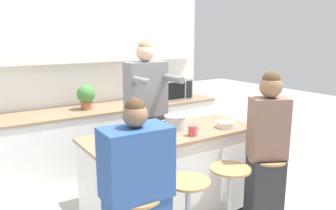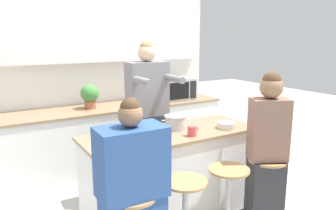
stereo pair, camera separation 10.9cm
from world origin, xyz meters
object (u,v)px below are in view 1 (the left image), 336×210
at_px(cooking_pot, 175,122).
at_px(person_cooking, 146,123).
at_px(kitchen_island, 172,176).
at_px(person_seated_near, 266,156).
at_px(person_wrapped_blanket, 137,200).
at_px(potted_plant, 86,95).
at_px(bar_stool_rightmost, 265,190).
at_px(coffee_cup_near, 193,131).
at_px(fruit_bowl, 226,125).
at_px(microwave, 171,89).
at_px(banana_bunch, 134,143).
at_px(bar_stool_center_right, 229,203).

bearing_deg(cooking_pot, person_cooking, 96.83).
height_order(kitchen_island, person_seated_near, person_seated_near).
relative_size(person_wrapped_blanket, cooking_pot, 4.58).
relative_size(kitchen_island, potted_plant, 5.40).
height_order(bar_stool_rightmost, cooking_pot, cooking_pot).
distance_m(bar_stool_rightmost, coffee_cup_near, 0.91).
bearing_deg(kitchen_island, person_wrapped_blanket, -140.00).
relative_size(person_cooking, coffee_cup_near, 15.05).
relative_size(fruit_bowl, microwave, 0.32).
bearing_deg(coffee_cup_near, kitchen_island, 115.99).
relative_size(kitchen_island, person_seated_near, 1.14).
height_order(banana_bunch, potted_plant, potted_plant).
relative_size(bar_stool_center_right, bar_stool_rightmost, 1.00).
height_order(kitchen_island, potted_plant, potted_plant).
xyz_separation_m(kitchen_island, bar_stool_center_right, (0.23, -0.56, -0.10)).
bearing_deg(potted_plant, person_cooking, -71.10).
xyz_separation_m(bar_stool_center_right, coffee_cup_near, (-0.13, 0.37, 0.59)).
distance_m(bar_stool_center_right, fruit_bowl, 0.76).
xyz_separation_m(person_wrapped_blanket, potted_plant, (0.38, 2.07, 0.41)).
xyz_separation_m(person_cooking, potted_plant, (-0.33, 0.96, 0.19)).
bearing_deg(coffee_cup_near, person_cooking, 95.24).
xyz_separation_m(person_cooking, microwave, (0.92, 0.91, 0.17)).
bearing_deg(banana_bunch, person_wrapped_blanket, -116.06).
bearing_deg(person_seated_near, potted_plant, 142.41).
bearing_deg(kitchen_island, coffee_cup_near, -64.01).
xyz_separation_m(fruit_bowl, coffee_cup_near, (-0.44, -0.03, 0.02)).
xyz_separation_m(person_seated_near, cooking_pot, (-0.59, 0.64, 0.27)).
relative_size(bar_stool_center_right, cooking_pot, 2.26).
xyz_separation_m(kitchen_island, fruit_bowl, (0.53, -0.17, 0.47)).
bearing_deg(bar_stool_center_right, person_wrapped_blanket, -179.46).
bearing_deg(bar_stool_rightmost, banana_bunch, 160.11).
xyz_separation_m(kitchen_island, person_cooking, (0.03, 0.54, 0.41)).
distance_m(person_cooking, person_wrapped_blanket, 1.33).
bearing_deg(person_wrapped_blanket, kitchen_island, 41.97).
distance_m(bar_stool_center_right, microwave, 2.24).
relative_size(person_cooking, microwave, 3.12).
xyz_separation_m(bar_stool_center_right, microwave, (0.73, 2.01, 0.68)).
height_order(bar_stool_rightmost, person_seated_near, person_seated_near).
height_order(person_seated_near, fruit_bowl, person_seated_near).
relative_size(person_cooking, person_seated_near, 1.17).
relative_size(cooking_pot, fruit_bowl, 1.67).
bearing_deg(bar_stool_center_right, banana_bunch, 150.42).
xyz_separation_m(coffee_cup_near, microwave, (0.86, 1.64, 0.09)).
relative_size(person_wrapped_blanket, banana_bunch, 9.70).
xyz_separation_m(bar_stool_rightmost, banana_bunch, (-1.16, 0.42, 0.56)).
height_order(person_cooking, person_seated_near, person_cooking).
bearing_deg(bar_stool_center_right, person_seated_near, -1.11).
distance_m(person_cooking, banana_bunch, 0.87).
height_order(person_wrapped_blanket, cooking_pot, person_wrapped_blanket).
bearing_deg(microwave, bar_stool_rightmost, -97.68).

